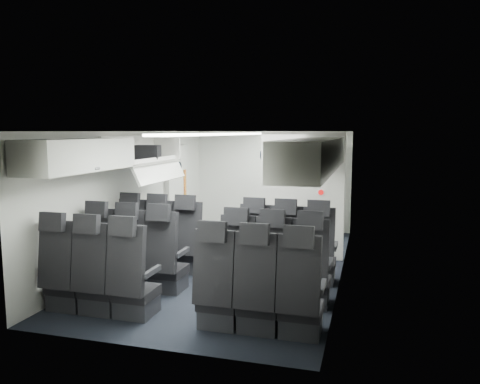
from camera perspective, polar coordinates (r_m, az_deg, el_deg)
The scene contains 14 objects.
cabin_shell at distance 7.39m, azimuth -0.84°, elevation -0.58°, with size 3.41×6.01×2.16m.
seat_row_front at distance 7.02m, azimuth -2.07°, elevation -7.00°, with size 3.33×0.56×1.24m.
seat_row_mid at distance 6.20m, azimuth -4.64°, elevation -8.97°, with size 3.33×0.56×1.24m.
seat_row_rear at distance 5.41m, azimuth -8.01°, elevation -11.50°, with size 3.33×0.56×1.24m.
overhead_bin_left_rear at distance 6.11m, azimuth -19.13°, elevation 4.28°, with size 0.53×1.80×0.40m.
overhead_bin_left_front_open at distance 7.64m, azimuth -11.85°, elevation 4.14°, with size 0.64×1.70×0.72m.
overhead_bin_right_rear at distance 5.07m, azimuth 7.95°, elevation 4.05°, with size 0.53×1.80×0.40m.
overhead_bin_right_front at distance 6.80m, azimuth 9.96°, elevation 4.85°, with size 0.53×1.70×0.40m.
bulkhead_partition at distance 7.96m, azimuth 7.59°, elevation -0.42°, with size 1.40×0.15×2.13m.
galley_unit at distance 9.87m, azimuth 8.99°, elevation 0.33°, with size 0.85×0.52×1.90m.
boarding_door at distance 9.41m, azimuth -7.73°, elevation 0.04°, with size 0.12×1.27×1.86m.
flight_attendant at distance 9.12m, azimuth 3.74°, elevation -0.44°, with size 0.66×0.44×1.82m, color black.
carry_on_bag at distance 7.75m, azimuth -11.29°, elevation 4.72°, with size 0.41×0.29×0.25m, color black.
papers at distance 9.03m, azimuth 4.86°, elevation 0.03°, with size 0.21×0.02×0.15m, color white.
Camera 1 is at (2.08, -7.01, 2.15)m, focal length 35.00 mm.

